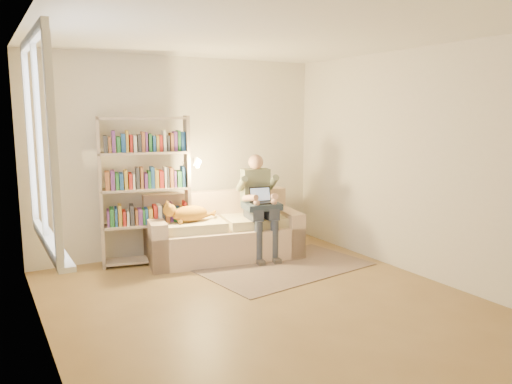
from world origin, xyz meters
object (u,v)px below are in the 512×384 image
sofa (222,234)px  person (259,199)px  laptop (258,199)px  cat (188,213)px  bookshelf (145,183)px

sofa → person: bearing=-18.4°
sofa → person: size_ratio=1.55×
sofa → laptop: size_ratio=6.50×
person → cat: size_ratio=1.89×
laptop → cat: bearing=171.6°
sofa → person: 0.66m
cat → laptop: size_ratio=2.21×
person → laptop: bearing=-115.1°
person → cat: 0.93m
sofa → cat: (-0.49, -0.04, 0.34)m
laptop → person: bearing=64.9°
person → sofa: bearing=161.6°
sofa → bookshelf: 1.20m
sofa → cat: size_ratio=2.94×
bookshelf → person: bearing=-5.4°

